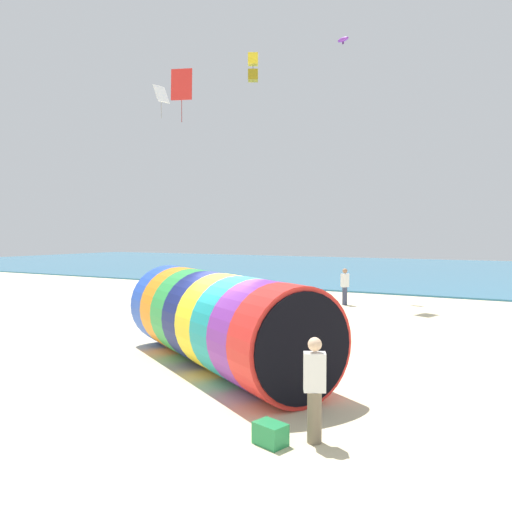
# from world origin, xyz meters

# --- Properties ---
(ground_plane) EXTENTS (120.00, 120.00, 0.00)m
(ground_plane) POSITION_xyz_m (0.00, 0.00, 0.00)
(ground_plane) COLOR beige
(sea) EXTENTS (120.00, 40.00, 0.10)m
(sea) POSITION_xyz_m (0.00, 37.91, 0.05)
(sea) COLOR teal
(sea) RESTS_ON ground
(giant_inflatable_tube) EXTENTS (7.62, 5.89, 2.44)m
(giant_inflatable_tube) POSITION_xyz_m (-0.47, 0.46, 1.22)
(giant_inflatable_tube) COLOR blue
(giant_inflatable_tube) RESTS_ON ground
(kite_handler) EXTENTS (0.42, 0.36, 1.76)m
(kite_handler) POSITION_xyz_m (3.44, -2.71, 0.90)
(kite_handler) COLOR #726651
(kite_handler) RESTS_ON ground
(kite_purple_parafoil) EXTENTS (0.82, 0.58, 0.42)m
(kite_purple_parafoil) POSITION_xyz_m (-2.79, 16.76, 14.23)
(kite_purple_parafoil) COLOR purple
(kite_red_diamond) EXTENTS (1.10, 0.53, 2.76)m
(kite_red_diamond) POSITION_xyz_m (-9.51, 10.88, 11.18)
(kite_red_diamond) COLOR red
(kite_white_diamond) EXTENTS (0.61, 0.75, 1.54)m
(kite_white_diamond) POSITION_xyz_m (-8.79, 8.36, 9.98)
(kite_white_diamond) COLOR white
(kite_yellow_box) EXTENTS (0.77, 0.77, 1.63)m
(kite_yellow_box) POSITION_xyz_m (-7.61, 15.12, 12.99)
(kite_yellow_box) COLOR yellow
(bystander_mid_beach) EXTENTS (0.37, 0.42, 1.78)m
(bystander_mid_beach) POSITION_xyz_m (-1.26, 12.83, 0.92)
(bystander_mid_beach) COLOR #383D56
(bystander_mid_beach) RESTS_ON ground
(cooler_box) EXTENTS (0.60, 0.50, 0.36)m
(cooler_box) POSITION_xyz_m (2.84, -3.14, 0.18)
(cooler_box) COLOR #268C4C
(cooler_box) RESTS_ON ground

